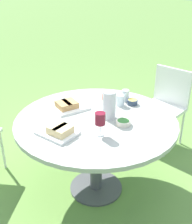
% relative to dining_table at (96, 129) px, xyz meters
% --- Properties ---
extents(ground_plane, '(40.00, 40.00, 0.00)m').
position_rel_dining_table_xyz_m(ground_plane, '(0.00, 0.00, -0.65)').
color(ground_plane, '#668E42').
extents(dining_table, '(1.35, 1.35, 0.75)m').
position_rel_dining_table_xyz_m(dining_table, '(0.00, 0.00, 0.00)').
color(dining_table, '#4C4C51').
rests_on(dining_table, ground_plane).
extents(chair_near_left, '(0.46, 0.44, 0.89)m').
position_rel_dining_table_xyz_m(chair_near_left, '(-0.06, -1.15, -0.12)').
color(chair_near_left, silver).
rests_on(chair_near_left, ground_plane).
extents(water_pitcher, '(0.12, 0.11, 0.24)m').
position_rel_dining_table_xyz_m(water_pitcher, '(-0.07, -0.08, 0.22)').
color(water_pitcher, silver).
rests_on(water_pitcher, dining_table).
extents(wine_glass, '(0.08, 0.08, 0.18)m').
position_rel_dining_table_xyz_m(wine_glass, '(-0.19, 0.18, 0.23)').
color(wine_glass, silver).
rests_on(wine_glass, dining_table).
extents(platter_bread_main, '(0.32, 0.35, 0.07)m').
position_rel_dining_table_xyz_m(platter_bread_main, '(0.31, 0.02, 0.13)').
color(platter_bread_main, white).
rests_on(platter_bread_main, dining_table).
extents(platter_charcuterie, '(0.30, 0.23, 0.08)m').
position_rel_dining_table_xyz_m(platter_charcuterie, '(0.04, 0.38, 0.13)').
color(platter_charcuterie, white).
rests_on(platter_charcuterie, dining_table).
extents(bowl_fries, '(0.10, 0.10, 0.05)m').
position_rel_dining_table_xyz_m(bowl_fries, '(-0.07, -0.43, 0.12)').
color(bowl_fries, '#334256').
rests_on(bowl_fries, dining_table).
extents(bowl_salad, '(0.12, 0.12, 0.04)m').
position_rel_dining_table_xyz_m(bowl_salad, '(-0.23, -0.06, 0.12)').
color(bowl_salad, beige).
rests_on(bowl_salad, dining_table).
extents(bowl_olives, '(0.10, 0.10, 0.05)m').
position_rel_dining_table_xyz_m(bowl_olives, '(0.17, -0.36, 0.13)').
color(bowl_olives, '#B74733').
rests_on(bowl_olives, dining_table).
extents(cup_water_near, '(0.07, 0.07, 0.10)m').
position_rel_dining_table_xyz_m(cup_water_near, '(0.00, -0.34, 0.15)').
color(cup_water_near, silver).
rests_on(cup_water_near, dining_table).
extents(cup_water_far, '(0.07, 0.07, 0.11)m').
position_rel_dining_table_xyz_m(cup_water_far, '(0.02, -0.45, 0.15)').
color(cup_water_far, silver).
rests_on(cup_water_far, dining_table).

